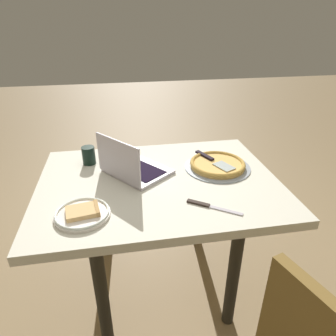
{
  "coord_description": "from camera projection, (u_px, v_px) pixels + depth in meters",
  "views": [
    {
      "loc": [
        0.18,
        1.32,
        1.5
      ],
      "look_at": [
        -0.06,
        -0.05,
        0.77
      ],
      "focal_mm": 32.07,
      "sensor_mm": 36.0,
      "label": 1
    }
  ],
  "objects": [
    {
      "name": "ground_plane",
      "position": [
        160.0,
        282.0,
        1.87
      ],
      "size": [
        12.0,
        12.0,
        0.0
      ],
      "primitive_type": "plane",
      "color": "#8E7550"
    },
    {
      "name": "laptop",
      "position": [
        132.0,
        167.0,
        1.56
      ],
      "size": [
        0.4,
        0.41,
        0.22
      ],
      "color": "silver",
      "rests_on": "dining_table"
    },
    {
      "name": "drink_cup",
      "position": [
        89.0,
        155.0,
        1.67
      ],
      "size": [
        0.07,
        0.07,
        0.1
      ],
      "color": "black",
      "rests_on": "dining_table"
    },
    {
      "name": "pizza_plate",
      "position": [
        83.0,
        213.0,
        1.25
      ],
      "size": [
        0.23,
        0.23,
        0.04
      ],
      "color": "white",
      "rests_on": "dining_table"
    },
    {
      "name": "dining_table",
      "position": [
        159.0,
        194.0,
        1.57
      ],
      "size": [
        1.21,
        0.9,
        0.73
      ],
      "color": "beige",
      "rests_on": "ground_plane"
    },
    {
      "name": "pizza_tray",
      "position": [
        217.0,
        165.0,
        1.64
      ],
      "size": [
        0.36,
        0.36,
        0.04
      ],
      "color": "#95A0AB",
      "rests_on": "dining_table"
    },
    {
      "name": "table_knife",
      "position": [
        208.0,
        206.0,
        1.32
      ],
      "size": [
        0.22,
        0.16,
        0.01
      ],
      "color": "silver",
      "rests_on": "dining_table"
    }
  ]
}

